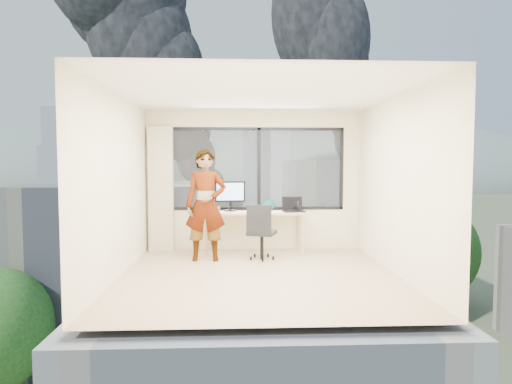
{
  "coord_description": "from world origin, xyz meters",
  "views": [
    {
      "loc": [
        -0.31,
        -6.13,
        1.61
      ],
      "look_at": [
        0.0,
        1.0,
        1.15
      ],
      "focal_mm": 30.24,
      "sensor_mm": 36.0,
      "label": 1
    }
  ],
  "objects": [
    {
      "name": "wall_right",
      "position": [
        2.0,
        0.0,
        1.3
      ],
      "size": [
        0.01,
        4.0,
        2.6
      ],
      "primitive_type": "cube",
      "color": "beige",
      "rests_on": "ground"
    },
    {
      "name": "chair",
      "position": [
        0.1,
        1.07,
        0.48
      ],
      "size": [
        0.62,
        0.62,
        0.97
      ],
      "primitive_type": null,
      "rotation": [
        0.0,
        0.0,
        -0.31
      ],
      "color": "black",
      "rests_on": "floor"
    },
    {
      "name": "curtain",
      "position": [
        -1.72,
        1.88,
        1.15
      ],
      "size": [
        0.45,
        0.14,
        2.3
      ],
      "primitive_type": "cube",
      "color": "beige",
      "rests_on": "floor"
    },
    {
      "name": "near_bldg_b",
      "position": [
        12.0,
        38.0,
        -6.0
      ],
      "size": [
        14.0,
        13.0,
        16.0
      ],
      "primitive_type": "cube",
      "color": "beige",
      "rests_on": "exterior_ground"
    },
    {
      "name": "near_bldg_a",
      "position": [
        -9.0,
        30.0,
        -7.0
      ],
      "size": [
        16.0,
        12.0,
        14.0
      ],
      "primitive_type": "cube",
      "color": "beige",
      "rests_on": "exterior_ground"
    },
    {
      "name": "far_tower_d",
      "position": [
        -60.0,
        150.0,
        -3.0
      ],
      "size": [
        16.0,
        14.0,
        22.0
      ],
      "primitive_type": "cube",
      "color": "silver",
      "rests_on": "exterior_ground"
    },
    {
      "name": "laptop",
      "position": [
        0.72,
        1.6,
        0.87
      ],
      "size": [
        0.43,
        0.45,
        0.25
      ],
      "primitive_type": null,
      "rotation": [
        0.0,
        0.0,
        0.12
      ],
      "color": "black",
      "rests_on": "desk"
    },
    {
      "name": "wall_front",
      "position": [
        0.0,
        -2.0,
        1.3
      ],
      "size": [
        4.0,
        0.01,
        2.6
      ],
      "primitive_type": "cube",
      "color": "beige",
      "rests_on": "ground"
    },
    {
      "name": "cellphone",
      "position": [
        -0.01,
        1.57,
        0.76
      ],
      "size": [
        0.12,
        0.07,
        0.01
      ],
      "primitive_type": "cube",
      "rotation": [
        0.0,
        0.0,
        0.22
      ],
      "color": "black",
      "rests_on": "desk"
    },
    {
      "name": "far_tower_c",
      "position": [
        45.0,
        140.0,
        -1.0
      ],
      "size": [
        15.0,
        15.0,
        26.0
      ],
      "primitive_type": "cube",
      "color": "silver",
      "rests_on": "exterior_ground"
    },
    {
      "name": "ceiling",
      "position": [
        0.0,
        0.0,
        2.6
      ],
      "size": [
        4.0,
        4.0,
        0.01
      ],
      "primitive_type": "cube",
      "color": "white",
      "rests_on": "ground"
    },
    {
      "name": "window_wall",
      "position": [
        0.05,
        2.0,
        1.52
      ],
      "size": [
        3.3,
        0.16,
        1.55
      ],
      "primitive_type": null,
      "color": "black",
      "rests_on": "ground"
    },
    {
      "name": "pen_cup",
      "position": [
        0.8,
        1.59,
        0.8
      ],
      "size": [
        0.09,
        0.09,
        0.1
      ],
      "primitive_type": "cylinder",
      "rotation": [
        0.0,
        0.0,
        0.21
      ],
      "color": "black",
      "rests_on": "desk"
    },
    {
      "name": "smoke_plume_a",
      "position": [
        -10.0,
        150.0,
        39.0
      ],
      "size": [
        40.0,
        24.0,
        90.0
      ],
      "primitive_type": null,
      "color": "black",
      "rests_on": "exterior_ground"
    },
    {
      "name": "game_console",
      "position": [
        -0.8,
        1.9,
        0.79
      ],
      "size": [
        0.36,
        0.32,
        0.07
      ],
      "primitive_type": "cube",
      "rotation": [
        0.0,
        0.0,
        -0.28
      ],
      "color": "white",
      "rests_on": "desk"
    },
    {
      "name": "tree_c",
      "position": [
        22.0,
        40.0,
        -9.0
      ],
      "size": [
        8.4,
        8.4,
        10.0
      ],
      "primitive_type": null,
      "color": "#1B4D19",
      "rests_on": "exterior_ground"
    },
    {
      "name": "handbag",
      "position": [
        0.27,
        1.88,
        0.85
      ],
      "size": [
        0.29,
        0.22,
        0.2
      ],
      "primitive_type": "ellipsoid",
      "rotation": [
        0.0,
        0.0,
        0.38
      ],
      "color": "#0B433A",
      "rests_on": "desk"
    },
    {
      "name": "monitor",
      "position": [
        -0.44,
        1.8,
        1.03
      ],
      "size": [
        0.57,
        0.18,
        0.56
      ],
      "primitive_type": null,
      "rotation": [
        0.0,
        0.0,
        0.1
      ],
      "color": "black",
      "rests_on": "desk"
    },
    {
      "name": "wall_left",
      "position": [
        -2.0,
        0.0,
        1.3
      ],
      "size": [
        0.01,
        4.0,
        2.6
      ],
      "primitive_type": "cube",
      "color": "beige",
      "rests_on": "ground"
    },
    {
      "name": "floor",
      "position": [
        0.0,
        0.0,
        0.0
      ],
      "size": [
        4.0,
        4.0,
        0.01
      ],
      "primitive_type": "cube",
      "color": "tan",
      "rests_on": "ground"
    },
    {
      "name": "person",
      "position": [
        -0.84,
        1.05,
        0.93
      ],
      "size": [
        0.68,
        0.45,
        1.86
      ],
      "primitive_type": "imported",
      "rotation": [
        0.0,
        0.0,
        0.01
      ],
      "color": "#2D2D33",
      "rests_on": "floor"
    },
    {
      "name": "smoke_plume_b",
      "position": [
        55.0,
        170.0,
        27.0
      ],
      "size": [
        30.0,
        18.0,
        70.0
      ],
      "primitive_type": null,
      "color": "black",
      "rests_on": "exterior_ground"
    },
    {
      "name": "desk",
      "position": [
        0.0,
        1.66,
        0.38
      ],
      "size": [
        1.8,
        0.6,
        0.75
      ],
      "primitive_type": "cube",
      "color": "#CDA889",
      "rests_on": "floor"
    },
    {
      "name": "far_tower_b",
      "position": [
        8.0,
        120.0,
        1.0
      ],
      "size": [
        13.0,
        13.0,
        30.0
      ],
      "primitive_type": "cube",
      "color": "silver",
      "rests_on": "exterior_ground"
    },
    {
      "name": "far_tower_a",
      "position": [
        -35.0,
        95.0,
        0.0
      ],
      "size": [
        14.0,
        14.0,
        28.0
      ],
      "primitive_type": "cube",
      "color": "silver",
      "rests_on": "exterior_ground"
    },
    {
      "name": "exterior_ground",
      "position": [
        0.0,
        120.0,
        -14.0
      ],
      "size": [
        400.0,
        400.0,
        0.04
      ],
      "primitive_type": "cube",
      "color": "#515B3D",
      "rests_on": "ground"
    },
    {
      "name": "tree_b",
      "position": [
        4.0,
        18.0,
        -9.5
      ],
      "size": [
        7.6,
        7.6,
        9.0
      ],
      "primitive_type": null,
      "color": "#1B4D19",
      "rests_on": "exterior_ground"
    },
    {
      "name": "hill_b",
      "position": [
        100.0,
        320.0,
        -14.0
      ],
      "size": [
        300.0,
        220.0,
        96.0
      ],
      "primitive_type": "ellipsoid",
      "color": "slate",
      "rests_on": "exterior_ground"
    },
    {
      "name": "hill_a",
      "position": [
        -120.0,
        320.0,
        -14.0
      ],
      "size": [
        288.0,
        216.0,
        90.0
      ],
      "primitive_type": "ellipsoid",
      "color": "slate",
      "rests_on": "exterior_ground"
    }
  ]
}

